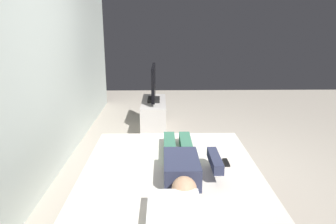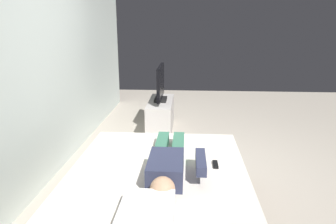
{
  "view_description": "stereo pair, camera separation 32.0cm",
  "coord_description": "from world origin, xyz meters",
  "px_view_note": "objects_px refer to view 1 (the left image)",
  "views": [
    {
      "loc": [
        -3.47,
        0.38,
        1.75
      ],
      "look_at": [
        0.33,
        0.31,
        0.69
      ],
      "focal_mm": 33.93,
      "sensor_mm": 36.0,
      "label": 1
    },
    {
      "loc": [
        -3.47,
        0.06,
        1.75
      ],
      "look_at": [
        0.33,
        0.31,
        0.69
      ],
      "focal_mm": 33.93,
      "sensor_mm": 36.0,
      "label": 2
    }
  ],
  "objects_px": {
    "tv": "(154,84)",
    "person": "(182,163)",
    "remote": "(226,162)",
    "bed": "(171,202)",
    "pillow": "(175,217)",
    "tv_stand": "(154,115)"
  },
  "relations": [
    {
      "from": "person",
      "to": "tv",
      "type": "distance_m",
      "value": 2.74
    },
    {
      "from": "person",
      "to": "tv_stand",
      "type": "distance_m",
      "value": 2.76
    },
    {
      "from": "tv",
      "to": "remote",
      "type": "bearing_deg",
      "value": -164.51
    },
    {
      "from": "person",
      "to": "tv",
      "type": "relative_size",
      "value": 1.43
    },
    {
      "from": "bed",
      "to": "pillow",
      "type": "bearing_deg",
      "value": -180.0
    },
    {
      "from": "bed",
      "to": "tv_stand",
      "type": "xyz_separation_m",
      "value": [
        2.74,
        0.21,
        -0.01
      ]
    },
    {
      "from": "bed",
      "to": "tv",
      "type": "relative_size",
      "value": 2.36
    },
    {
      "from": "remote",
      "to": "tv",
      "type": "bearing_deg",
      "value": 15.49
    },
    {
      "from": "pillow",
      "to": "tv_stand",
      "type": "height_order",
      "value": "pillow"
    },
    {
      "from": "person",
      "to": "remote",
      "type": "bearing_deg",
      "value": -69.53
    },
    {
      "from": "person",
      "to": "tv",
      "type": "height_order",
      "value": "tv"
    },
    {
      "from": "pillow",
      "to": "person",
      "type": "distance_m",
      "value": 0.75
    },
    {
      "from": "person",
      "to": "pillow",
      "type": "bearing_deg",
      "value": 172.87
    },
    {
      "from": "remote",
      "to": "tv",
      "type": "xyz_separation_m",
      "value": [
        2.56,
        0.71,
        0.24
      ]
    },
    {
      "from": "bed",
      "to": "pillow",
      "type": "relative_size",
      "value": 4.33
    },
    {
      "from": "bed",
      "to": "remote",
      "type": "bearing_deg",
      "value": -70.14
    },
    {
      "from": "remote",
      "to": "bed",
      "type": "bearing_deg",
      "value": 109.86
    },
    {
      "from": "bed",
      "to": "person",
      "type": "distance_m",
      "value": 0.37
    },
    {
      "from": "bed",
      "to": "pillow",
      "type": "height_order",
      "value": "pillow"
    },
    {
      "from": "bed",
      "to": "tv_stand",
      "type": "distance_m",
      "value": 2.75
    },
    {
      "from": "pillow",
      "to": "remote",
      "type": "xyz_separation_m",
      "value": [
        0.9,
        -0.5,
        -0.05
      ]
    },
    {
      "from": "tv",
      "to": "person",
      "type": "bearing_deg",
      "value": -173.57
    }
  ]
}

